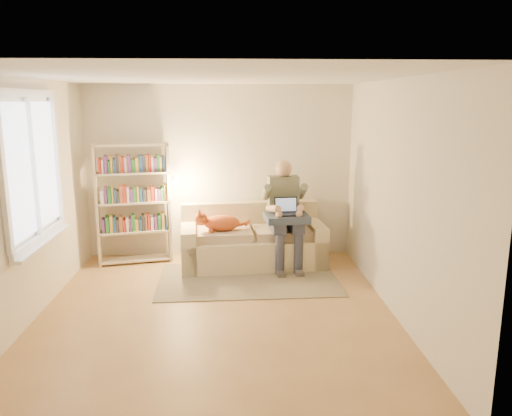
{
  "coord_description": "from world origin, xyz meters",
  "views": [
    {
      "loc": [
        0.2,
        -5.29,
        2.36
      ],
      "look_at": [
        0.5,
        1.0,
        1.0
      ],
      "focal_mm": 35.0,
      "sensor_mm": 36.0,
      "label": 1
    }
  ],
  "objects_px": {
    "person": "(285,209)",
    "cat": "(218,222)",
    "sofa": "(252,243)",
    "bookshelf": "(133,198)",
    "laptop": "(289,210)"
  },
  "relations": [
    {
      "from": "sofa",
      "to": "bookshelf",
      "type": "relative_size",
      "value": 1.19
    },
    {
      "from": "person",
      "to": "cat",
      "type": "distance_m",
      "value": 0.97
    },
    {
      "from": "sofa",
      "to": "person",
      "type": "xyz_separation_m",
      "value": [
        0.46,
        -0.12,
        0.54
      ]
    },
    {
      "from": "sofa",
      "to": "cat",
      "type": "xyz_separation_m",
      "value": [
        -0.49,
        -0.17,
        0.36
      ]
    },
    {
      "from": "cat",
      "to": "laptop",
      "type": "distance_m",
      "value": 1.02
    },
    {
      "from": "laptop",
      "to": "person",
      "type": "bearing_deg",
      "value": 103.15
    },
    {
      "from": "sofa",
      "to": "cat",
      "type": "bearing_deg",
      "value": -165.28
    },
    {
      "from": "person",
      "to": "sofa",
      "type": "bearing_deg",
      "value": 160.91
    },
    {
      "from": "person",
      "to": "cat",
      "type": "xyz_separation_m",
      "value": [
        -0.95,
        -0.05,
        -0.18
      ]
    },
    {
      "from": "sofa",
      "to": "person",
      "type": "distance_m",
      "value": 0.72
    },
    {
      "from": "bookshelf",
      "to": "sofa",
      "type": "bearing_deg",
      "value": -17.19
    },
    {
      "from": "person",
      "to": "bookshelf",
      "type": "bearing_deg",
      "value": 168.12
    },
    {
      "from": "person",
      "to": "cat",
      "type": "height_order",
      "value": "person"
    },
    {
      "from": "cat",
      "to": "sofa",
      "type": "bearing_deg",
      "value": 14.72
    },
    {
      "from": "person",
      "to": "bookshelf",
      "type": "height_order",
      "value": "bookshelf"
    }
  ]
}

